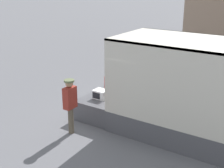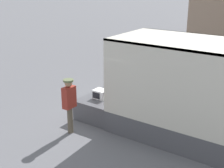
# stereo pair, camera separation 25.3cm
# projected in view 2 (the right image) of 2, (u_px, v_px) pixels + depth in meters

# --- Properties ---
(ground_plane) EXTENTS (160.00, 160.00, 0.00)m
(ground_plane) POSITION_uv_depth(u_px,v_px,m) (124.00, 118.00, 11.32)
(ground_plane) COLOR slate
(tailgate_deck) EXTENTS (1.43, 2.37, 0.72)m
(tailgate_deck) POSITION_uv_depth(u_px,v_px,m) (108.00, 104.00, 11.59)
(tailgate_deck) COLOR #4C4C51
(tailgate_deck) RESTS_ON ground
(microwave) EXTENTS (0.49, 0.43, 0.32)m
(microwave) POSITION_uv_depth(u_px,v_px,m) (101.00, 94.00, 11.13)
(microwave) COLOR white
(microwave) RESTS_ON tailgate_deck
(portable_generator) EXTENTS (0.73, 0.54, 0.61)m
(portable_generator) POSITION_uv_depth(u_px,v_px,m) (117.00, 86.00, 11.72)
(portable_generator) COLOR black
(portable_generator) RESTS_ON tailgate_deck
(worker_person) EXTENTS (0.33, 0.44, 1.83)m
(worker_person) POSITION_uv_depth(u_px,v_px,m) (69.00, 100.00, 9.89)
(worker_person) COLOR brown
(worker_person) RESTS_ON ground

